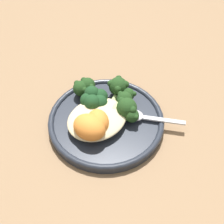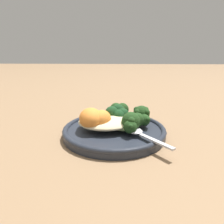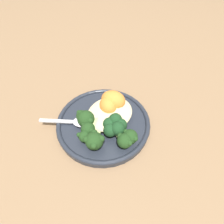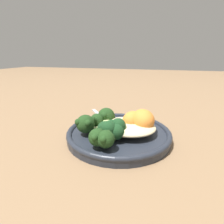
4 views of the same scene
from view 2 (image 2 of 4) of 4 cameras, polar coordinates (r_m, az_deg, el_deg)
The scene contains 15 objects.
ground_plane at distance 0.52m, azimuth 2.74°, elevation -5.74°, with size 4.00×4.00×0.00m, color #846647.
plate at distance 0.50m, azimuth 0.59°, elevation -4.96°, with size 0.24×0.24×0.02m.
quinoa_mound at distance 0.50m, azimuth -1.77°, elevation -2.56°, with size 0.12×0.10×0.02m, color beige.
broccoli_stalk_0 at distance 0.47m, azimuth 3.14°, elevation -3.81°, with size 0.08×0.06×0.03m.
broccoli_stalk_1 at distance 0.48m, azimuth 4.24°, elevation -2.57°, with size 0.10×0.05×0.04m.
broccoli_stalk_2 at distance 0.50m, azimuth 5.30°, elevation -2.34°, with size 0.09×0.04×0.03m.
broccoli_stalk_3 at distance 0.50m, azimuth 5.29°, elevation -2.57°, with size 0.11×0.04×0.03m.
broccoli_stalk_4 at distance 0.53m, azimuth 6.83°, elevation -0.77°, with size 0.12×0.08×0.04m.
broccoli_stalk_5 at distance 0.56m, azimuth 2.20°, elevation -0.14°, with size 0.06×0.12×0.03m.
broccoli_stalk_6 at distance 0.56m, azimuth 0.67°, elevation -0.13°, with size 0.04×0.12×0.03m.
sweet_potato_chunk_0 at distance 0.49m, azimuth -2.82°, elevation -1.95°, with size 0.05×0.04×0.04m, color orange.
sweet_potato_chunk_1 at distance 0.48m, azimuth -5.53°, elevation -1.71°, with size 0.06×0.05×0.05m, color orange.
sweet_potato_chunk_2 at distance 0.49m, azimuth -4.41°, elevation -2.47°, with size 0.05×0.04×0.03m, color orange.
kale_tuft at distance 0.53m, azimuth 1.11°, elevation -0.38°, with size 0.06×0.06×0.04m.
spoon at distance 0.46m, azimuth 6.61°, elevation -5.24°, with size 0.10×0.11×0.01m.
Camera 2 is at (-0.01, -0.48, 0.20)m, focal length 35.00 mm.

